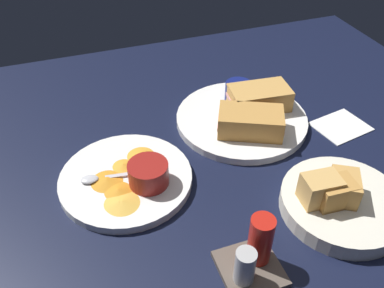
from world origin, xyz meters
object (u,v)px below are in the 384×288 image
sandwich_half_near (250,122)px  plate_chips_companion (126,179)px  bread_basket_rear (340,201)px  plate_sandwich_main (241,119)px  ramekin_dark_sauce (238,91)px  condiment_caddy (254,255)px  spoon_by_dark_ramekin (239,111)px  spoon_by_gravy_ramekin (97,178)px  sandwich_half_far (259,98)px  ramekin_light_gravy (148,173)px

sandwich_half_near → plate_chips_companion: bearing=9.4°
bread_basket_rear → plate_sandwich_main: bearing=-80.3°
bread_basket_rear → ramekin_dark_sauce: bearing=-85.0°
ramekin_dark_sauce → condiment_caddy: size_ratio=0.64×
spoon_by_dark_ramekin → bread_basket_rear: bread_basket_rear is taller
plate_sandwich_main → spoon_by_dark_ramekin: (-0.06, -1.36, 1.16)cm
plate_chips_companion → ramekin_dark_sauce: bearing=-151.7°
plate_chips_companion → spoon_by_gravy_ramekin: 5.22cm
sandwich_half_far → ramekin_dark_sauce: size_ratio=2.30×
sandwich_half_near → spoon_by_gravy_ramekin: 32.44cm
plate_sandwich_main → spoon_by_gravy_ramekin: spoon_by_gravy_ramekin is taller
spoon_by_gravy_ramekin → plate_sandwich_main: bearing=-164.4°
ramekin_dark_sauce → bread_basket_rear: size_ratio=0.29×
ramekin_light_gravy → sandwich_half_near: bearing=-162.2°
sandwich_half_near → spoon_by_gravy_ramekin: (32.15, 3.83, -2.04)cm
sandwich_half_near → condiment_caddy: 31.76cm
plate_chips_companion → ramekin_light_gravy: bearing=140.2°
sandwich_half_near → bread_basket_rear: 23.97cm
ramekin_dark_sauce → spoon_by_dark_ramekin: 5.45cm
ramekin_light_gravy → spoon_by_gravy_ramekin: 9.63cm
spoon_by_gravy_ramekin → sandwich_half_far: bearing=-163.5°
ramekin_light_gravy → spoon_by_gravy_ramekin: bearing=-23.0°
sandwich_half_near → ramekin_dark_sauce: size_ratio=2.48×
spoon_by_dark_ramekin → spoon_by_gravy_ramekin: (32.93, 10.54, 0.00)cm
condiment_caddy → sandwich_half_near: bearing=-114.9°
plate_sandwich_main → sandwich_half_far: (-4.99, -2.05, 3.20)cm
ramekin_light_gravy → condiment_caddy: size_ratio=0.76×
sandwich_half_near → plate_sandwich_main: bearing=-97.6°
sandwich_half_near → sandwich_half_far: size_ratio=1.08×
plate_chips_companion → bread_basket_rear: 37.73cm
plate_chips_companion → sandwich_half_far: bearing=-160.1°
plate_chips_companion → bread_basket_rear: (-32.70, 18.76, 1.53)cm
plate_sandwich_main → bread_basket_rear: size_ratio=1.36×
spoon_by_dark_ramekin → ramekin_light_gravy: (24.24, 14.24, 1.89)cm
sandwich_half_far → spoon_by_gravy_ramekin: sandwich_half_far is taller
sandwich_half_near → spoon_by_dark_ramekin: sandwich_half_near is taller
ramekin_light_gravy → plate_chips_companion: bearing=-39.8°
ramekin_dark_sauce → spoon_by_dark_ramekin: size_ratio=0.62×
plate_sandwich_main → sandwich_half_near: size_ratio=1.89×
plate_sandwich_main → spoon_by_gravy_ramekin: 34.15cm
spoon_by_dark_ramekin → spoon_by_gravy_ramekin: bearing=17.8°
sandwich_half_far → condiment_caddy: bearing=62.2°
sandwich_half_far → spoon_by_gravy_ramekin: bearing=16.5°
sandwich_half_far → spoon_by_dark_ramekin: 5.38cm
spoon_by_dark_ramekin → condiment_caddy: 38.25cm
ramekin_dark_sauce → sandwich_half_far: bearing=127.8°
bread_basket_rear → sandwich_half_far: bearing=-90.2°
sandwich_half_near → spoon_by_dark_ramekin: (-0.78, -6.71, -2.04)cm
sandwich_half_far → spoon_by_dark_ramekin: size_ratio=1.42×
ramekin_dark_sauce → spoon_by_dark_ramekin: bearing=69.6°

